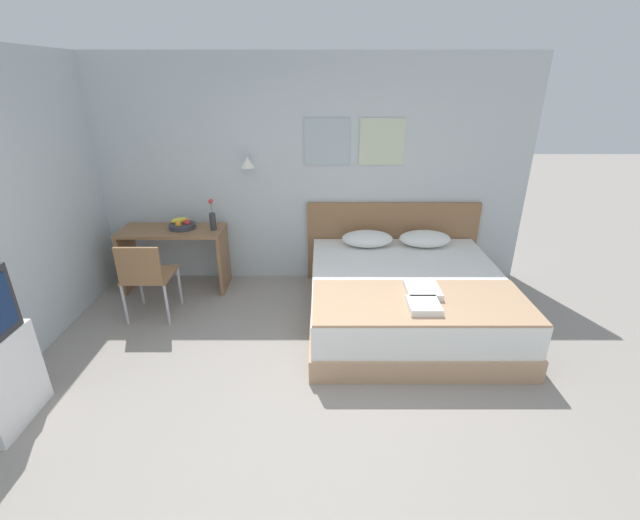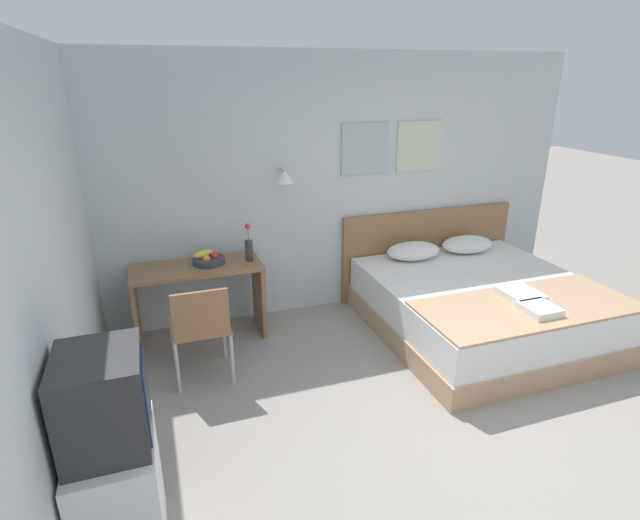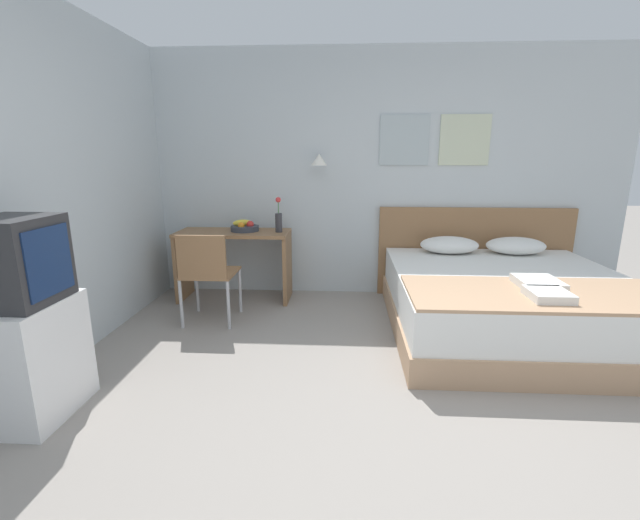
{
  "view_description": "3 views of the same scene",
  "coord_description": "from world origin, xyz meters",
  "px_view_note": "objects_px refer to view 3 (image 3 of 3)",
  "views": [
    {
      "loc": [
        0.27,
        -2.38,
        2.4
      ],
      "look_at": [
        0.29,
        1.59,
        0.68
      ],
      "focal_mm": 24.0,
      "sensor_mm": 36.0,
      "label": 1
    },
    {
      "loc": [
        -1.79,
        -2.11,
        2.43
      ],
      "look_at": [
        -0.46,
        1.7,
        0.91
      ],
      "focal_mm": 28.0,
      "sensor_mm": 36.0,
      "label": 2
    },
    {
      "loc": [
        -0.27,
        -2.11,
        1.54
      ],
      "look_at": [
        -0.47,
        1.34,
        0.69
      ],
      "focal_mm": 24.0,
      "sensor_mm": 36.0,
      "label": 3
    }
  ],
  "objects_px": {
    "fruit_bowl": "(245,227)",
    "desk": "(234,252)",
    "headboard": "(474,252)",
    "throw_blanket": "(540,294)",
    "tv_stand": "(32,359)",
    "television": "(15,261)",
    "folded_towel_mid_bed": "(548,295)",
    "desk_chair": "(207,270)",
    "pillow_left": "(449,245)",
    "bed": "(506,303)",
    "pillow_right": "(516,246)",
    "flower_vase": "(279,219)",
    "folded_towel_near_foot": "(538,283)"
  },
  "relations": [
    {
      "from": "bed",
      "to": "pillow_right",
      "type": "height_order",
      "value": "pillow_right"
    },
    {
      "from": "throw_blanket",
      "to": "television",
      "type": "distance_m",
      "value": 3.41
    },
    {
      "from": "throw_blanket",
      "to": "folded_towel_near_foot",
      "type": "bearing_deg",
      "value": 74.41
    },
    {
      "from": "pillow_right",
      "to": "desk_chair",
      "type": "distance_m",
      "value": 3.13
    },
    {
      "from": "desk_chair",
      "to": "tv_stand",
      "type": "xyz_separation_m",
      "value": [
        -0.59,
        -1.48,
        -0.17
      ]
    },
    {
      "from": "fruit_bowl",
      "to": "flower_vase",
      "type": "height_order",
      "value": "flower_vase"
    },
    {
      "from": "folded_towel_near_foot",
      "to": "tv_stand",
      "type": "xyz_separation_m",
      "value": [
        -3.33,
        -0.99,
        -0.24
      ]
    },
    {
      "from": "folded_towel_near_foot",
      "to": "desk",
      "type": "xyz_separation_m",
      "value": [
        -2.67,
        1.23,
        -0.07
      ]
    },
    {
      "from": "desk",
      "to": "tv_stand",
      "type": "xyz_separation_m",
      "value": [
        -0.66,
        -2.22,
        -0.17
      ]
    },
    {
      "from": "pillow_left",
      "to": "folded_towel_near_foot",
      "type": "bearing_deg",
      "value": -73.02
    },
    {
      "from": "pillow_right",
      "to": "desk",
      "type": "xyz_separation_m",
      "value": [
        -2.97,
        -0.01,
        -0.11
      ]
    },
    {
      "from": "desk",
      "to": "television",
      "type": "relative_size",
      "value": 2.41
    },
    {
      "from": "throw_blanket",
      "to": "tv_stand",
      "type": "xyz_separation_m",
      "value": [
        -3.29,
        -0.84,
        -0.2
      ]
    },
    {
      "from": "fruit_bowl",
      "to": "desk_chair",
      "type": "bearing_deg",
      "value": -103.13
    },
    {
      "from": "headboard",
      "to": "desk",
      "type": "height_order",
      "value": "headboard"
    },
    {
      "from": "pillow_left",
      "to": "flower_vase",
      "type": "bearing_deg",
      "value": -178.93
    },
    {
      "from": "desk_chair",
      "to": "fruit_bowl",
      "type": "relative_size",
      "value": 2.89
    },
    {
      "from": "pillow_left",
      "to": "folded_towel_mid_bed",
      "type": "relative_size",
      "value": 2.11
    },
    {
      "from": "folded_towel_mid_bed",
      "to": "desk_chair",
      "type": "distance_m",
      "value": 2.79
    },
    {
      "from": "pillow_left",
      "to": "desk_chair",
      "type": "height_order",
      "value": "desk_chair"
    },
    {
      "from": "folded_towel_near_foot",
      "to": "tv_stand",
      "type": "bearing_deg",
      "value": -163.49
    },
    {
      "from": "fruit_bowl",
      "to": "tv_stand",
      "type": "height_order",
      "value": "fruit_bowl"
    },
    {
      "from": "folded_towel_mid_bed",
      "to": "tv_stand",
      "type": "height_order",
      "value": "tv_stand"
    },
    {
      "from": "pillow_left",
      "to": "folded_towel_mid_bed",
      "type": "height_order",
      "value": "pillow_left"
    },
    {
      "from": "folded_towel_mid_bed",
      "to": "tv_stand",
      "type": "relative_size",
      "value": 0.4
    },
    {
      "from": "pillow_left",
      "to": "desk",
      "type": "distance_m",
      "value": 2.29
    },
    {
      "from": "headboard",
      "to": "flower_vase",
      "type": "distance_m",
      "value": 2.19
    },
    {
      "from": "television",
      "to": "throw_blanket",
      "type": "bearing_deg",
      "value": 14.37
    },
    {
      "from": "headboard",
      "to": "pillow_left",
      "type": "xyz_separation_m",
      "value": [
        -0.34,
        -0.28,
        0.13
      ]
    },
    {
      "from": "fruit_bowl",
      "to": "flower_vase",
      "type": "xyz_separation_m",
      "value": [
        0.38,
        -0.06,
        0.09
      ]
    },
    {
      "from": "pillow_right",
      "to": "bed",
      "type": "bearing_deg",
      "value": -113.29
    },
    {
      "from": "folded_towel_near_foot",
      "to": "bed",
      "type": "bearing_deg",
      "value": 95.07
    },
    {
      "from": "pillow_left",
      "to": "desk",
      "type": "height_order",
      "value": "desk"
    },
    {
      "from": "fruit_bowl",
      "to": "folded_towel_near_foot",
      "type": "bearing_deg",
      "value": -26.44
    },
    {
      "from": "throw_blanket",
      "to": "desk_chair",
      "type": "height_order",
      "value": "desk_chair"
    },
    {
      "from": "pillow_left",
      "to": "throw_blanket",
      "type": "bearing_deg",
      "value": -76.27
    },
    {
      "from": "bed",
      "to": "pillow_left",
      "type": "bearing_deg",
      "value": 113.29
    },
    {
      "from": "folded_towel_near_foot",
      "to": "flower_vase",
      "type": "height_order",
      "value": "flower_vase"
    },
    {
      "from": "fruit_bowl",
      "to": "desk",
      "type": "bearing_deg",
      "value": -163.54
    },
    {
      "from": "fruit_bowl",
      "to": "television",
      "type": "relative_size",
      "value": 0.61
    },
    {
      "from": "folded_towel_mid_bed",
      "to": "pillow_right",
      "type": "bearing_deg",
      "value": 77.08
    },
    {
      "from": "bed",
      "to": "desk",
      "type": "relative_size",
      "value": 1.74
    },
    {
      "from": "folded_towel_mid_bed",
      "to": "fruit_bowl",
      "type": "relative_size",
      "value": 0.95
    },
    {
      "from": "headboard",
      "to": "flower_vase",
      "type": "bearing_deg",
      "value": -171.75
    },
    {
      "from": "headboard",
      "to": "throw_blanket",
      "type": "bearing_deg",
      "value": -90.0
    },
    {
      "from": "pillow_left",
      "to": "desk_chair",
      "type": "xyz_separation_m",
      "value": [
        -2.35,
        -0.75,
        -0.1
      ]
    },
    {
      "from": "headboard",
      "to": "throw_blanket",
      "type": "xyz_separation_m",
      "value": [
        0.0,
        -1.67,
        0.06
      ]
    },
    {
      "from": "tv_stand",
      "to": "television",
      "type": "distance_m",
      "value": 0.61
    },
    {
      "from": "headboard",
      "to": "folded_towel_near_foot",
      "type": "relative_size",
      "value": 6.09
    },
    {
      "from": "headboard",
      "to": "desk",
      "type": "bearing_deg",
      "value": -173.76
    }
  ]
}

